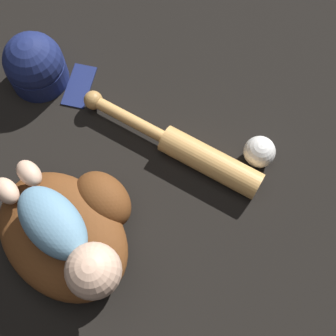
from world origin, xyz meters
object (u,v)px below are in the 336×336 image
Objects in this scene: baseball_glove at (70,229)px; baby_figure at (65,238)px; baseball at (259,152)px; baseball_cap at (35,65)px; baseball_bat at (190,151)px.

baby_figure is at bearing -43.09° from baseball_glove.
baseball is at bearing 52.69° from baseball_glove.
baseball_glove is at bearing 136.91° from baby_figure.
baby_figure reaches higher than baseball_glove.
baby_figure is 1.56× the size of baseball_cap.
baseball is (0.14, 0.07, 0.00)m from baseball_bat.
baby_figure is 0.72× the size of baseball_bat.
baseball is at bearing 6.25° from baseball_cap.
baby_figure is at bearing -107.72° from baseball_bat.
baseball_glove is at bearing -45.52° from baseball_cap.
baby_figure is 4.56× the size of baseball.
baseball_bat is (0.10, 0.32, -0.12)m from baby_figure.
baseball_glove is 5.06× the size of baseball.
baby_figure is at bearing -45.28° from baseball_cap.
baby_figure reaches higher than baseball.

